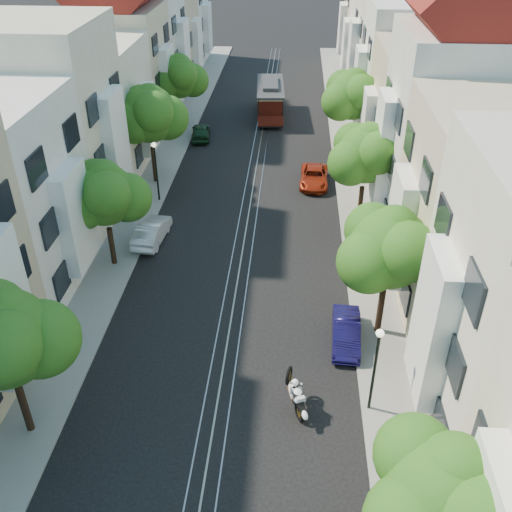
% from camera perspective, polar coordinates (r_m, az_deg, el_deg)
% --- Properties ---
extents(ground, '(200.00, 200.00, 0.00)m').
position_cam_1_polar(ground, '(44.63, 0.01, 8.77)').
color(ground, black).
rests_on(ground, ground).
extents(sidewalk_east, '(2.50, 80.00, 0.12)m').
position_cam_1_polar(sidewalk_east, '(44.74, 9.42, 8.47)').
color(sidewalk_east, gray).
rests_on(sidewalk_east, ground).
extents(sidewalk_west, '(2.50, 80.00, 0.12)m').
position_cam_1_polar(sidewalk_west, '(45.63, -9.22, 8.98)').
color(sidewalk_west, gray).
rests_on(sidewalk_west, ground).
extents(rail_left, '(0.06, 80.00, 0.02)m').
position_cam_1_polar(rail_left, '(44.66, -0.70, 8.80)').
color(rail_left, gray).
rests_on(rail_left, ground).
extents(rail_slot, '(0.06, 80.00, 0.02)m').
position_cam_1_polar(rail_slot, '(44.63, 0.01, 8.78)').
color(rail_slot, gray).
rests_on(rail_slot, ground).
extents(rail_right, '(0.06, 80.00, 0.02)m').
position_cam_1_polar(rail_right, '(44.59, 0.73, 8.76)').
color(rail_right, gray).
rests_on(rail_right, ground).
extents(lane_line, '(0.08, 80.00, 0.01)m').
position_cam_1_polar(lane_line, '(44.63, 0.01, 8.78)').
color(lane_line, tan).
rests_on(lane_line, ground).
extents(townhouses_east, '(7.75, 72.00, 12.00)m').
position_cam_1_polar(townhouses_east, '(43.58, 16.29, 14.19)').
color(townhouses_east, beige).
rests_on(townhouses_east, ground).
extents(townhouses_west, '(7.75, 72.00, 11.76)m').
position_cam_1_polar(townhouses_west, '(45.09, -15.75, 14.74)').
color(townhouses_west, silver).
rests_on(townhouses_west, ground).
extents(tree_e_a, '(4.72, 3.87, 6.27)m').
position_cam_1_polar(tree_e_a, '(17.37, 18.60, -21.94)').
color(tree_e_a, black).
rests_on(tree_e_a, ground).
extents(tree_e_b, '(4.93, 4.08, 6.68)m').
position_cam_1_polar(tree_e_b, '(25.86, 13.32, 0.58)').
color(tree_e_b, black).
rests_on(tree_e_b, ground).
extents(tree_e_c, '(4.84, 3.99, 6.52)m').
position_cam_1_polar(tree_e_c, '(35.64, 11.01, 9.82)').
color(tree_e_c, black).
rests_on(tree_e_c, ground).
extents(tree_e_d, '(5.01, 4.16, 6.85)m').
position_cam_1_polar(tree_e_d, '(45.85, 9.71, 15.48)').
color(tree_e_d, black).
rests_on(tree_e_d, ground).
extents(tree_w_a, '(4.93, 4.08, 6.68)m').
position_cam_1_polar(tree_w_a, '(22.19, -23.84, -7.72)').
color(tree_w_a, black).
rests_on(tree_w_a, ground).
extents(tree_w_b, '(4.72, 3.87, 6.27)m').
position_cam_1_polar(tree_w_b, '(31.58, -14.88, 5.83)').
color(tree_w_b, black).
rests_on(tree_w_b, ground).
extents(tree_w_c, '(5.13, 4.28, 7.09)m').
position_cam_1_polar(tree_w_c, '(41.08, -10.57, 13.66)').
color(tree_w_c, black).
rests_on(tree_w_c, ground).
extents(tree_w_d, '(4.84, 3.99, 6.52)m').
position_cam_1_polar(tree_w_d, '(51.47, -7.68, 17.22)').
color(tree_w_d, black).
rests_on(tree_w_d, ground).
extents(lamp_east, '(0.32, 0.32, 4.16)m').
position_cam_1_polar(lamp_east, '(22.90, 11.93, -10.00)').
color(lamp_east, black).
rests_on(lamp_east, ground).
extents(lamp_west, '(0.32, 0.32, 4.16)m').
position_cam_1_polar(lamp_west, '(38.97, -10.00, 9.15)').
color(lamp_west, black).
rests_on(lamp_west, ground).
extents(sportbike_rider, '(0.94, 2.02, 1.71)m').
position_cam_1_polar(sportbike_rider, '(23.81, 3.99, -13.59)').
color(sportbike_rider, black).
rests_on(sportbike_rider, ground).
extents(cable_car, '(2.89, 7.95, 3.01)m').
position_cam_1_polar(cable_car, '(55.30, 1.43, 15.53)').
color(cable_car, black).
rests_on(cable_car, ground).
extents(parked_car_e_mid, '(1.45, 3.72, 1.21)m').
position_cam_1_polar(parked_car_e_mid, '(27.38, 9.00, -7.53)').
color(parked_car_e_mid, '#100C3E').
rests_on(parked_car_e_mid, ground).
extents(parked_car_e_far, '(2.17, 4.37, 1.19)m').
position_cam_1_polar(parked_car_e_far, '(41.98, 5.83, 7.88)').
color(parked_car_e_far, maroon).
rests_on(parked_car_e_far, ground).
extents(parked_car_w_mid, '(1.75, 4.16, 1.34)m').
position_cam_1_polar(parked_car_w_mid, '(35.24, -10.38, 2.46)').
color(parked_car_w_mid, silver).
rests_on(parked_car_w_mid, ground).
extents(parked_car_w_far, '(1.97, 3.98, 1.31)m').
position_cam_1_polar(parked_car_w_far, '(50.37, -5.54, 12.29)').
color(parked_car_w_far, '#13311B').
rests_on(parked_car_w_far, ground).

